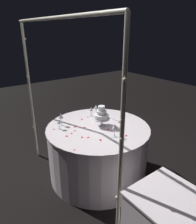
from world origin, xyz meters
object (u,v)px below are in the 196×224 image
(main_table, at_px, (98,151))
(wine_glass_0, at_px, (91,110))
(wine_glass_4, at_px, (96,107))
(cake_knife, at_px, (110,118))
(decorative_arch, at_px, (60,88))
(tiered_cake, at_px, (101,115))
(wine_glass_1, at_px, (115,127))
(wine_glass_3, at_px, (59,122))
(wine_glass_2, at_px, (61,116))

(main_table, bearing_deg, wine_glass_0, -21.44)
(wine_glass_4, distance_m, cake_knife, 0.29)
(wine_glass_4, relative_size, cake_knife, 0.50)
(wine_glass_0, bearing_deg, main_table, 158.56)
(decorative_arch, height_order, tiered_cake, decorative_arch)
(tiered_cake, relative_size, wine_glass_0, 1.95)
(tiered_cake, bearing_deg, cake_knife, -65.95)
(tiered_cake, height_order, wine_glass_4, tiered_cake)
(tiered_cake, height_order, wine_glass_0, tiered_cake)
(tiered_cake, xyz_separation_m, wine_glass_1, (-0.34, 0.06, -0.02))
(decorative_arch, bearing_deg, tiered_cake, -89.67)
(wine_glass_3, bearing_deg, wine_glass_0, -79.67)
(cake_knife, bearing_deg, wine_glass_2, 72.69)
(decorative_arch, relative_size, wine_glass_4, 14.12)
(wine_glass_1, xyz_separation_m, cake_knife, (0.46, -0.32, -0.13))
(tiered_cake, bearing_deg, decorative_arch, 90.33)
(decorative_arch, xyz_separation_m, wine_glass_3, (0.25, -0.08, -0.51))
(tiered_cake, distance_m, wine_glass_3, 0.56)
(main_table, relative_size, cake_knife, 4.68)
(wine_glass_3, xyz_separation_m, wine_glass_4, (0.14, -0.70, 0.01))
(wine_glass_1, bearing_deg, decorative_arch, 56.69)
(main_table, xyz_separation_m, cake_knife, (0.12, -0.32, 0.38))
(tiered_cake, height_order, wine_glass_1, tiered_cake)
(tiered_cake, height_order, cake_knife, tiered_cake)
(wine_glass_0, xyz_separation_m, wine_glass_3, (-0.11, 0.58, -0.00))
(wine_glass_3, bearing_deg, wine_glass_4, -79.00)
(wine_glass_0, height_order, cake_knife, wine_glass_0)
(main_table, xyz_separation_m, wine_glass_0, (0.36, -0.14, 0.49))
(cake_knife, bearing_deg, tiered_cake, 114.05)
(main_table, relative_size, wine_glass_2, 7.82)
(wine_glass_4, bearing_deg, cake_knife, -166.25)
(wine_glass_1, relative_size, cake_knife, 0.59)
(wine_glass_0, xyz_separation_m, cake_knife, (-0.24, -0.18, -0.10))
(tiered_cake, distance_m, wine_glass_4, 0.43)
(tiered_cake, xyz_separation_m, wine_glass_2, (0.33, 0.43, -0.02))
(wine_glass_4, bearing_deg, wine_glass_3, 101.00)
(wine_glass_4, bearing_deg, tiered_cake, 152.83)
(main_table, distance_m, wine_glass_4, 0.67)
(main_table, distance_m, wine_glass_3, 0.70)
(wine_glass_3, bearing_deg, wine_glass_2, -40.41)
(wine_glass_0, xyz_separation_m, wine_glass_4, (0.03, -0.11, 0.00))
(tiered_cake, xyz_separation_m, wine_glass_4, (0.38, -0.20, -0.05))
(wine_glass_0, bearing_deg, decorative_arch, 118.25)
(main_table, xyz_separation_m, tiered_cake, (0.00, -0.06, 0.54))
(main_table, distance_m, wine_glass_2, 0.72)
(wine_glass_3, distance_m, cake_knife, 0.78)
(main_table, height_order, cake_knife, cake_knife)
(tiered_cake, relative_size, cake_knife, 0.96)
(wine_glass_2, xyz_separation_m, cake_knife, (-0.21, -0.69, -0.13))
(wine_glass_0, relative_size, cake_knife, 0.49)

